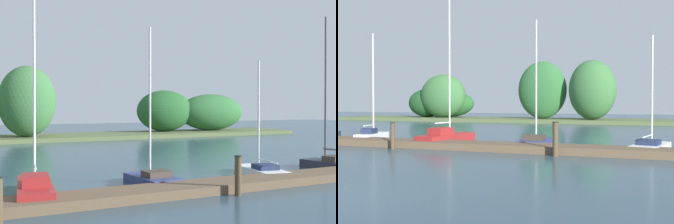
% 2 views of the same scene
% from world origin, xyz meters
% --- Properties ---
extents(dock_pier, '(28.12, 1.80, 0.35)m').
position_xyz_m(dock_pier, '(0.00, 11.67, 0.17)').
color(dock_pier, brown).
rests_on(dock_pier, ground).
extents(far_shore, '(64.59, 8.00, 7.34)m').
position_xyz_m(far_shore, '(0.63, 41.44, 2.56)').
color(far_shore, '#56663D').
rests_on(far_shore, ground).
extents(sailboat_2, '(1.74, 4.36, 8.46)m').
position_xyz_m(sailboat_2, '(-2.72, 13.32, 0.42)').
color(sailboat_2, maroon).
rests_on(sailboat_2, ground).
extents(sailboat_3, '(1.58, 3.07, 6.67)m').
position_xyz_m(sailboat_3, '(2.17, 13.93, 0.31)').
color(sailboat_3, navy).
rests_on(sailboat_3, ground).
extents(sailboat_4, '(1.94, 3.73, 5.52)m').
position_xyz_m(sailboat_4, '(7.88, 13.83, 0.27)').
color(sailboat_4, white).
rests_on(sailboat_4, ground).
extents(sailboat_5, '(1.67, 3.27, 8.07)m').
position_xyz_m(sailboat_5, '(12.43, 13.86, 0.41)').
color(sailboat_5, '#232833').
rests_on(sailboat_5, ground).
extents(mooring_piling_2, '(0.28, 0.28, 1.49)m').
position_xyz_m(mooring_piling_2, '(4.05, 10.43, 0.75)').
color(mooring_piling_2, '#4C3D28').
rests_on(mooring_piling_2, ground).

